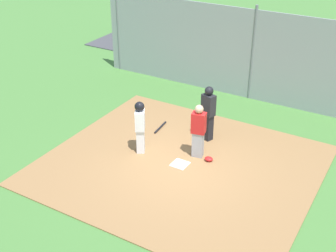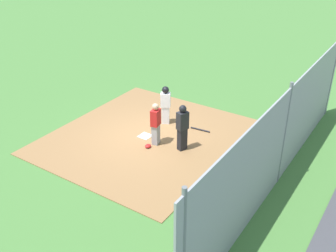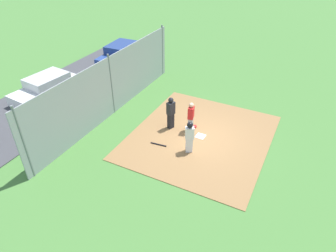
{
  "view_description": "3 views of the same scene",
  "coord_description": "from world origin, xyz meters",
  "views": [
    {
      "loc": [
        -4.97,
        9.14,
        6.9
      ],
      "look_at": [
        0.61,
        -0.39,
        0.88
      ],
      "focal_mm": 48.1,
      "sensor_mm": 36.0,
      "label": 1
    },
    {
      "loc": [
        -10.42,
        -7.9,
        7.46
      ],
      "look_at": [
        -0.06,
        -1.07,
        0.81
      ],
      "focal_mm": 42.59,
      "sensor_mm": 36.0,
      "label": 2
    },
    {
      "loc": [
        11.51,
        4.08,
        8.77
      ],
      "look_at": [
        0.94,
        -1.31,
        0.8
      ],
      "focal_mm": 32.6,
      "sensor_mm": 36.0,
      "label": 3
    }
  ],
  "objects": [
    {
      "name": "ground_plane",
      "position": [
        0.0,
        0.0,
        0.0
      ],
      "size": [
        140.0,
        140.0,
        0.0
      ],
      "primitive_type": "plane",
      "color": "#477A38"
    },
    {
      "name": "dirt_infield",
      "position": [
        0.0,
        0.0,
        0.01
      ],
      "size": [
        7.2,
        6.4,
        0.03
      ],
      "primitive_type": "cube",
      "color": "olive",
      "rests_on": "ground_plane"
    },
    {
      "name": "home_plate",
      "position": [
        0.0,
        0.0,
        0.04
      ],
      "size": [
        0.45,
        0.45,
        0.02
      ],
      "primitive_type": "cube",
      "rotation": [
        0.0,
        0.0,
        -0.02
      ],
      "color": "white",
      "rests_on": "dirt_infield"
    },
    {
      "name": "catcher",
      "position": [
        -0.21,
        -0.64,
        0.86
      ],
      "size": [
        0.42,
        0.33,
        1.6
      ],
      "rotation": [
        0.0,
        0.0,
        1.77
      ],
      "color": "#9E9EA3",
      "rests_on": "dirt_infield"
    },
    {
      "name": "umpire",
      "position": [
        -0.02,
        -1.64,
        0.93
      ],
      "size": [
        0.44,
        0.37,
        1.72
      ],
      "rotation": [
        0.0,
        0.0,
        1.23
      ],
      "color": "black",
      "rests_on": "dirt_infield"
    },
    {
      "name": "runner",
      "position": [
        1.32,
        -0.04,
        0.92
      ],
      "size": [
        0.41,
        0.46,
        1.57
      ],
      "rotation": [
        0.0,
        0.0,
        3.66
      ],
      "color": "silver",
      "rests_on": "dirt_infield"
    },
    {
      "name": "baseball_bat",
      "position": [
        1.54,
        -1.5,
        0.06
      ],
      "size": [
        0.14,
        0.79,
        0.06
      ],
      "primitive_type": "cylinder",
      "rotation": [
        0.0,
        1.57,
        1.67
      ],
      "color": "black",
      "rests_on": "dirt_infield"
    },
    {
      "name": "catcher_mask",
      "position": [
        -0.6,
        -0.57,
        0.09
      ],
      "size": [
        0.24,
        0.2,
        0.12
      ],
      "primitive_type": "ellipsoid",
      "color": "red",
      "rests_on": "dirt_infield"
    },
    {
      "name": "backstop_fence",
      "position": [
        0.0,
        -5.13,
        1.6
      ],
      "size": [
        12.0,
        0.1,
        3.35
      ],
      "color": "#93999E",
      "rests_on": "ground_plane"
    },
    {
      "name": "parking_lot",
      "position": [
        0.0,
        -9.38,
        0.02
      ],
      "size": [
        18.0,
        5.2,
        0.04
      ],
      "primitive_type": "cube",
      "color": "#424247",
      "rests_on": "ground_plane"
    },
    {
      "name": "parked_car_white",
      "position": [
        0.29,
        -9.69,
        0.61
      ],
      "size": [
        4.35,
        2.21,
        1.28
      ],
      "rotation": [
        0.0,
        0.0,
        -0.1
      ],
      "color": "silver",
      "rests_on": "parking_lot"
    },
    {
      "name": "parked_car_silver",
      "position": [
        6.47,
        -9.92,
        0.61
      ],
      "size": [
        4.26,
        2.01,
        1.28
      ],
      "rotation": [
        0.0,
        0.0,
        0.04
      ],
      "color": "#B2B2B7",
      "rests_on": "parking_lot"
    }
  ]
}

